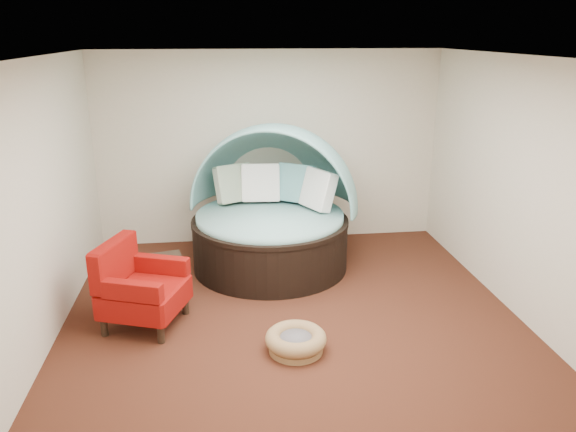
{
  "coord_description": "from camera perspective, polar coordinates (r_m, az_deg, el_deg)",
  "views": [
    {
      "loc": [
        -0.75,
        -5.58,
        3.03
      ],
      "look_at": [
        0.03,
        0.6,
        0.97
      ],
      "focal_mm": 35.0,
      "sensor_mm": 36.0,
      "label": 1
    }
  ],
  "objects": [
    {
      "name": "side_table",
      "position": [
        6.82,
        -12.68,
        -5.7
      ],
      "size": [
        0.61,
        0.61,
        0.49
      ],
      "rotation": [
        0.0,
        0.0,
        0.23
      ],
      "color": "black",
      "rests_on": "floor"
    },
    {
      "name": "ceiling",
      "position": [
        5.64,
        0.46,
        15.9
      ],
      "size": [
        5.0,
        5.0,
        0.0
      ],
      "primitive_type": "plane",
      "rotation": [
        3.14,
        0.0,
        0.0
      ],
      "color": "white",
      "rests_on": "wall_back"
    },
    {
      "name": "wall_back",
      "position": [
        8.28,
        -1.89,
        6.89
      ],
      "size": [
        5.0,
        0.0,
        5.0
      ],
      "primitive_type": "plane",
      "rotation": [
        1.57,
        0.0,
        0.0
      ],
      "color": "beige",
      "rests_on": "floor"
    },
    {
      "name": "floor",
      "position": [
        6.4,
        0.4,
        -10.02
      ],
      "size": [
        5.0,
        5.0,
        0.0
      ],
      "primitive_type": "plane",
      "color": "#4B2315",
      "rests_on": "ground"
    },
    {
      "name": "red_armchair",
      "position": [
        6.24,
        -14.92,
        -7.03
      ],
      "size": [
        1.02,
        1.02,
        0.94
      ],
      "rotation": [
        0.0,
        0.0,
        -0.35
      ],
      "color": "black",
      "rests_on": "floor"
    },
    {
      "name": "wall_left",
      "position": [
        6.08,
        -23.65,
        1.11
      ],
      "size": [
        0.0,
        5.0,
        5.0
      ],
      "primitive_type": "plane",
      "rotation": [
        1.57,
        0.0,
        1.57
      ],
      "color": "beige",
      "rests_on": "floor"
    },
    {
      "name": "wall_right",
      "position": [
        6.67,
        22.28,
        2.7
      ],
      "size": [
        0.0,
        5.0,
        5.0
      ],
      "primitive_type": "plane",
      "rotation": [
        1.57,
        0.0,
        -1.57
      ],
      "color": "beige",
      "rests_on": "floor"
    },
    {
      "name": "wall_front",
      "position": [
        3.57,
        5.82,
        -9.06
      ],
      "size": [
        5.0,
        0.0,
        5.0
      ],
      "primitive_type": "plane",
      "rotation": [
        -1.57,
        0.0,
        0.0
      ],
      "color": "beige",
      "rests_on": "floor"
    },
    {
      "name": "canopy_daybed",
      "position": [
        7.45,
        -1.64,
        1.47
      ],
      "size": [
        2.67,
        2.63,
        1.9
      ],
      "rotation": [
        0.0,
        0.0,
        -0.33
      ],
      "color": "black",
      "rests_on": "floor"
    },
    {
      "name": "pet_basket",
      "position": [
        5.7,
        0.8,
        -12.56
      ],
      "size": [
        0.69,
        0.69,
        0.21
      ],
      "rotation": [
        0.0,
        0.0,
        -0.13
      ],
      "color": "brown",
      "rests_on": "floor"
    }
  ]
}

